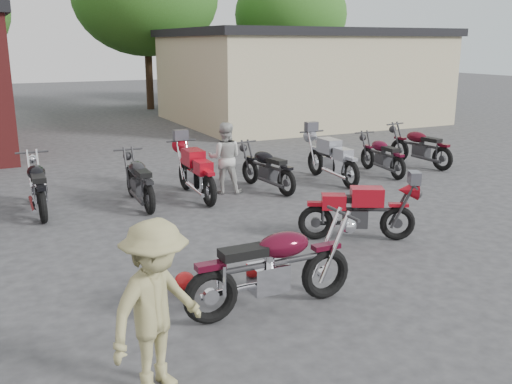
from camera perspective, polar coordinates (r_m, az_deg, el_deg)
name	(u,v)px	position (r m, az deg, el deg)	size (l,w,h in m)	color
ground	(313,285)	(8.01, 5.73, -9.20)	(90.00, 90.00, 0.00)	#313134
stucco_building	(299,79)	(24.61, 4.32, 11.21)	(10.00, 8.00, 3.50)	tan
tree_2	(147,18)	(29.31, -10.89, 16.74)	(7.04, 7.04, 8.80)	#274F15
tree_3	(290,32)	(32.38, 3.46, 15.69)	(6.08, 6.08, 7.60)	#274F15
vintage_motorcycle	(274,262)	(7.04, 1.83, -7.00)	(2.19, 0.72, 1.27)	#460819
sportbike	(359,209)	(9.68, 10.31, -1.65)	(1.89, 0.62, 1.10)	#AB0E1B
helmet	(185,281)	(7.82, -7.14, -8.84)	(0.28, 0.28, 0.26)	#AC1213
person_light	(225,158)	(12.54, -3.13, 3.42)	(0.76, 0.59, 1.57)	#B1B1AC
person_tan	(157,308)	(5.48, -9.92, -11.32)	(1.10, 0.63, 1.71)	#968F5D
row_bike_2	(38,183)	(11.87, -21.00, 0.84)	(2.03, 0.67, 1.18)	black
row_bike_3	(139,178)	(11.85, -11.62, 1.40)	(1.96, 0.65, 1.14)	black
row_bike_4	(196,169)	(12.24, -6.06, 2.26)	(2.12, 0.70, 1.23)	#B60F1F
row_bike_5	(267,166)	(12.84, 1.07, 2.64)	(1.90, 0.63, 1.10)	black
row_bike_6	(332,156)	(13.74, 7.57, 3.56)	(2.10, 0.69, 1.22)	gray
row_bike_7	(382,153)	(14.76, 12.47, 3.81)	(1.84, 0.61, 1.07)	#4B091D
row_bike_8	(420,144)	(16.01, 16.04, 4.60)	(2.01, 0.66, 1.17)	#4A0915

